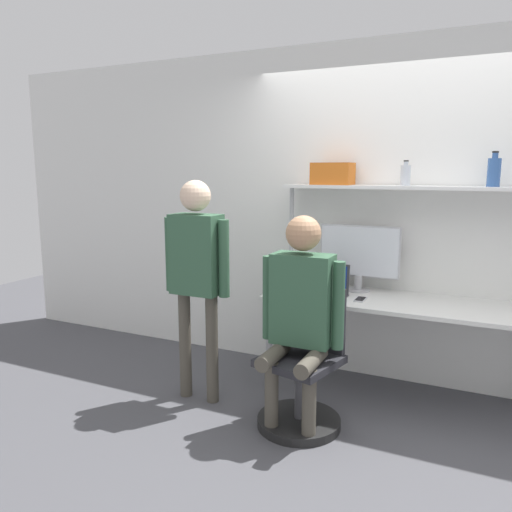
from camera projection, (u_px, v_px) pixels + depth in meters
The scene contains 13 objects.
ground_plane at pixel (384, 416), 3.50m from camera, with size 12.00×12.00×0.00m, color #4C4C51.
wall_back at pixel (409, 216), 3.89m from camera, with size 8.00×0.06×2.70m.
desk at pixel (397, 310), 3.69m from camera, with size 1.96×0.65×0.75m.
shelf_unit at pixel (406, 211), 3.71m from camera, with size 1.86×0.30×1.59m.
monitor at pixel (359, 254), 3.93m from camera, with size 0.63×0.19×0.52m.
laptop at pixel (327, 287), 3.82m from camera, with size 0.32×0.24×0.24m.
cell_phone at pixel (360, 299), 3.69m from camera, with size 0.07×0.15×0.01m.
office_chair at pixel (303, 383), 3.34m from camera, with size 0.56×0.56×0.94m.
person_seated at pixel (300, 305), 3.21m from camera, with size 0.56×0.47×1.42m.
person_standing at pixel (197, 263), 3.60m from camera, with size 0.53×0.22×1.63m.
bottle_blue at pixel (494, 172), 3.42m from camera, with size 0.09×0.09×0.24m.
bottle_clear at pixel (405, 175), 3.67m from camera, with size 0.07×0.07×0.18m.
storage_box at pixel (333, 174), 3.91m from camera, with size 0.31×0.22×0.17m.
Camera 1 is at (0.58, -3.33, 1.70)m, focal length 35.00 mm.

